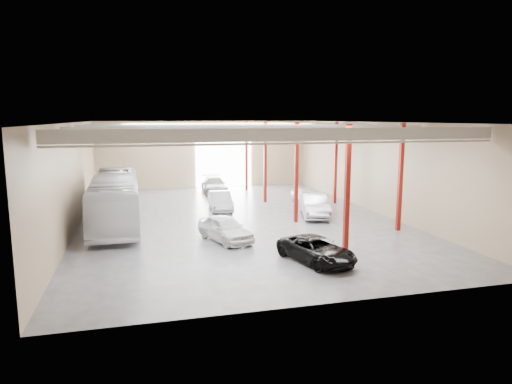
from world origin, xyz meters
name	(u,v)px	position (x,y,z in m)	size (l,w,h in m)	color
depot_shell	(237,150)	(0.13, 0.48, 4.98)	(22.12, 32.12, 7.06)	#424146
coach_bus	(115,200)	(-8.50, 0.16, 1.78)	(2.98, 12.74, 3.55)	silver
black_sedan	(316,250)	(1.74, -10.92, 0.65)	(2.15, 4.66, 1.30)	black
car_row_a	(225,229)	(-2.00, -5.72, 0.76)	(1.79, 4.45, 1.52)	silver
car_row_b	(220,201)	(-0.62, 3.53, 0.75)	(1.58, 4.54, 1.50)	#ADAEB2
car_row_c	(214,185)	(0.30, 12.00, 0.79)	(2.21, 5.45, 1.58)	slate
car_right_near	(314,205)	(5.76, -0.64, 0.85)	(1.79, 5.14, 1.69)	#A0A1A4
car_right_far	(304,195)	(6.90, 4.56, 0.69)	(1.64, 4.07, 1.39)	silver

